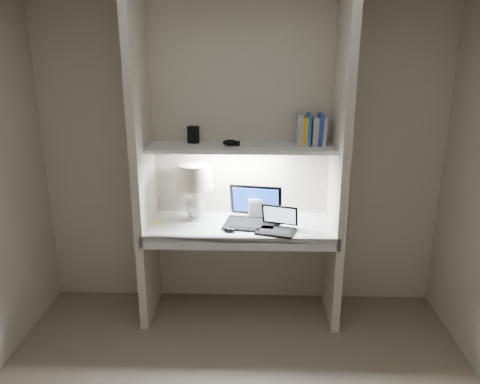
{
  "coord_description": "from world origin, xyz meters",
  "views": [
    {
      "loc": [
        0.11,
        -2.15,
        2.08
      ],
      "look_at": [
        0.0,
        1.05,
        1.08
      ],
      "focal_mm": 35.0,
      "sensor_mm": 36.0,
      "label": 1
    }
  ],
  "objects_px": {
    "book_row": "(311,130)",
    "laptop_netbook": "(277,225)",
    "table_lamp": "(194,183)",
    "speaker": "(256,208)",
    "laptop_main": "(253,215)"
  },
  "relations": [
    {
      "from": "book_row",
      "to": "laptop_netbook",
      "type": "bearing_deg",
      "value": -132.29
    },
    {
      "from": "table_lamp",
      "to": "book_row",
      "type": "height_order",
      "value": "book_row"
    },
    {
      "from": "table_lamp",
      "to": "book_row",
      "type": "distance_m",
      "value": 0.98
    },
    {
      "from": "table_lamp",
      "to": "speaker",
      "type": "height_order",
      "value": "table_lamp"
    },
    {
      "from": "table_lamp",
      "to": "book_row",
      "type": "relative_size",
      "value": 1.88
    },
    {
      "from": "table_lamp",
      "to": "speaker",
      "type": "distance_m",
      "value": 0.53
    },
    {
      "from": "table_lamp",
      "to": "speaker",
      "type": "bearing_deg",
      "value": 7.63
    },
    {
      "from": "book_row",
      "to": "speaker",
      "type": "bearing_deg",
      "value": 179.84
    },
    {
      "from": "laptop_netbook",
      "to": "speaker",
      "type": "xyz_separation_m",
      "value": [
        -0.16,
        0.28,
        0.04
      ]
    },
    {
      "from": "laptop_netbook",
      "to": "laptop_main",
      "type": "bearing_deg",
      "value": 154.51
    },
    {
      "from": "laptop_main",
      "to": "speaker",
      "type": "bearing_deg",
      "value": 91.28
    },
    {
      "from": "laptop_main",
      "to": "laptop_netbook",
      "type": "relative_size",
      "value": 1.39
    },
    {
      "from": "table_lamp",
      "to": "book_row",
      "type": "xyz_separation_m",
      "value": [
        0.89,
        0.06,
        0.41
      ]
    },
    {
      "from": "laptop_main",
      "to": "book_row",
      "type": "distance_m",
      "value": 0.78
    },
    {
      "from": "laptop_main",
      "to": "laptop_netbook",
      "type": "height_order",
      "value": "laptop_main"
    }
  ]
}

